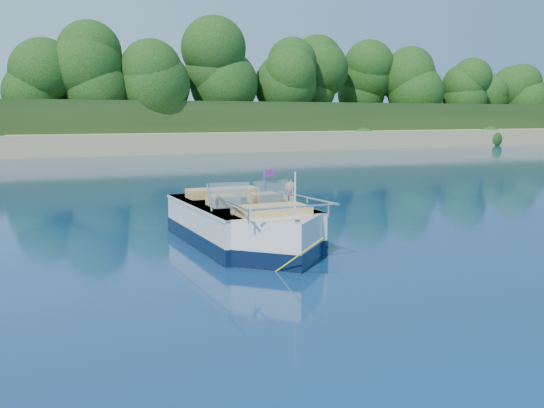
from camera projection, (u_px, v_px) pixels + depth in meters
name	position (u px, v px, depth m)	size (l,w,h in m)	color
ground	(444.00, 256.00, 12.22)	(160.00, 160.00, 0.00)	#0A214A
shoreline	(63.00, 132.00, 69.09)	(170.00, 59.00, 6.00)	tan
treeline	(95.00, 81.00, 48.10)	(150.00, 7.12, 8.19)	#311C10
motorboat	(247.00, 228.00, 13.15)	(2.27, 6.18, 2.06)	silver
tow_tube	(292.00, 226.00, 15.14)	(1.36, 1.36, 0.35)	#FEC200
boy	(288.00, 230.00, 15.06)	(0.60, 0.39, 1.64)	tan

